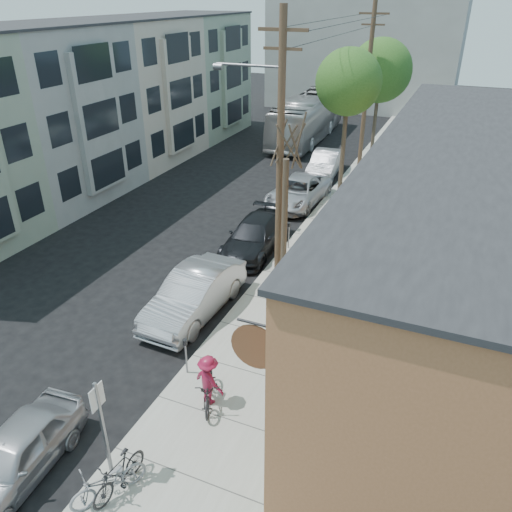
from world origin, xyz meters
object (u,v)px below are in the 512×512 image
at_px(patio_chair_b, 294,427).
at_px(car_2, 254,236).
at_px(patron_green, 298,343).
at_px(car_1, 194,294).
at_px(sign_post, 102,421).
at_px(car_4, 325,163).
at_px(utility_pole_near, 279,145).
at_px(car_0, 15,454).
at_px(bus, 307,118).
at_px(parking_meter_far, 289,231).
at_px(car_3, 298,191).
at_px(tree_bare, 284,219).
at_px(tree_leafy_far, 380,71).
at_px(cyclist, 209,380).
at_px(patio_chair_a, 311,393).
at_px(parked_bike_a, 119,474).
at_px(parked_bike_b, 108,482).
at_px(tree_leafy_mid, 348,83).
at_px(patron_grey, 279,370).
at_px(parking_meter_near, 186,351).

relative_size(patio_chair_b, car_2, 0.18).
relative_size(patron_green, car_1, 0.37).
relative_size(sign_post, car_4, 0.61).
xyz_separation_m(sign_post, utility_pole_near, (0.04, 11.10, 3.58)).
bearing_deg(car_0, bus, 90.97).
relative_size(parking_meter_far, patron_green, 0.67).
bearing_deg(utility_pole_near, car_1, -110.93).
height_order(patio_chair_b, car_1, car_1).
bearing_deg(car_0, car_3, 83.67).
xyz_separation_m(sign_post, car_4, (-1.55, 24.03, -1.07)).
bearing_deg(car_3, car_0, -88.14).
bearing_deg(sign_post, tree_bare, 87.62).
height_order(tree_bare, tree_leafy_far, tree_leafy_far).
relative_size(tree_bare, cyclist, 3.08).
xyz_separation_m(patio_chair_a, car_3, (-5.35, 14.59, 0.14)).
distance_m(car_1, car_4, 17.09).
xyz_separation_m(parking_meter_far, tree_leafy_far, (0.55, 15.87, 4.91)).
distance_m(tree_leafy_far, car_1, 22.59).
xyz_separation_m(parking_meter_far, car_1, (-1.45, -6.06, -0.15)).
relative_size(parked_bike_a, parked_bike_b, 0.92).
bearing_deg(tree_leafy_mid, patron_grey, -81.66).
relative_size(tree_leafy_mid, bus, 0.66).
bearing_deg(parking_meter_far, car_0, -98.21).
bearing_deg(car_3, patio_chair_b, -68.16).
height_order(patio_chair_b, parked_bike_b, parked_bike_b).
bearing_deg(tree_leafy_far, car_4, -112.46).
distance_m(parked_bike_a, car_4, 24.42).
distance_m(patio_chair_b, patron_grey, 1.85).
height_order(tree_leafy_far, patio_chair_b, tree_leafy_far).
relative_size(car_1, car_2, 1.01).
xyz_separation_m(patio_chair_b, car_1, (-5.29, 4.28, 0.24)).
height_order(patio_chair_b, patron_green, patron_green).
bearing_deg(car_0, car_1, 81.26).
bearing_deg(patron_grey, parked_bike_a, -10.29).
relative_size(tree_leafy_mid, patio_chair_b, 9.06).
bearing_deg(parked_bike_b, tree_leafy_mid, 120.83).
distance_m(utility_pole_near, patio_chair_b, 10.40).
xyz_separation_m(parking_meter_far, tree_leafy_mid, (0.55, 6.93, 5.43)).
xyz_separation_m(parking_meter_far, bus, (-5.26, 18.94, 0.71)).
height_order(patron_green, parked_bike_a, patron_green).
distance_m(parking_meter_near, parked_bike_a, 4.20).
bearing_deg(tree_bare, parking_meter_far, 104.08).
height_order(cyclist, car_1, cyclist).
relative_size(parking_meter_far, cyclist, 0.79).
bearing_deg(tree_leafy_far, car_3, -101.02).
relative_size(car_0, car_2, 0.80).
xyz_separation_m(car_1, car_2, (0.00, 5.51, -0.11)).
xyz_separation_m(tree_leafy_mid, car_3, (-2.00, -1.33, -5.68)).
relative_size(patio_chair_b, car_4, 0.19).
relative_size(parked_bike_a, car_4, 0.36).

